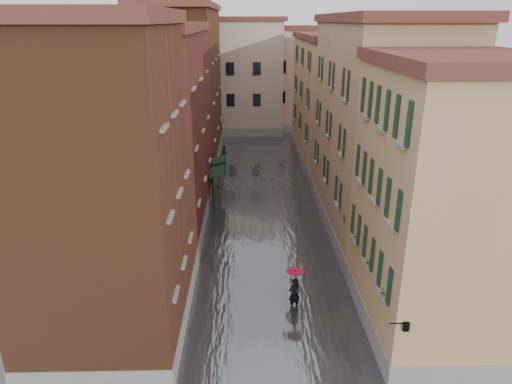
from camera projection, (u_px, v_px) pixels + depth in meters
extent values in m
plane|color=slate|center=(272.00, 301.00, 22.67)|extent=(120.00, 120.00, 0.00)
cube|color=#4D5155|center=(263.00, 202.00, 34.80)|extent=(10.00, 60.00, 0.20)
cube|color=brown|center=(104.00, 195.00, 18.37)|extent=(6.00, 8.00, 13.00)
cube|color=maroon|center=(155.00, 136.00, 28.74)|extent=(6.00, 14.00, 12.50)
cube|color=brown|center=(184.00, 90.00, 42.51)|extent=(6.00, 16.00, 14.00)
cube|color=tan|center=(445.00, 209.00, 18.91)|extent=(6.00, 8.00, 11.50)
cube|color=tan|center=(376.00, 131.00, 28.94)|extent=(6.00, 14.00, 13.00)
cube|color=tan|center=(333.00, 103.00, 43.23)|extent=(6.00, 16.00, 11.50)
cube|color=beige|center=(231.00, 78.00, 55.86)|extent=(12.00, 9.00, 13.00)
cube|color=#CBA48E|center=(303.00, 80.00, 58.09)|extent=(10.00, 9.00, 12.00)
cube|color=black|center=(217.00, 170.00, 34.29)|extent=(1.09, 3.34, 0.31)
cylinder|color=black|center=(209.00, 192.00, 33.12)|extent=(0.06, 0.06, 2.80)
cylinder|color=black|center=(212.00, 177.00, 36.25)|extent=(0.06, 0.06, 2.80)
cube|color=black|center=(219.00, 161.00, 36.38)|extent=(1.09, 2.70, 0.31)
cylinder|color=black|center=(212.00, 181.00, 35.51)|extent=(0.06, 0.06, 2.80)
cylinder|color=black|center=(214.00, 170.00, 38.03)|extent=(0.06, 0.06, 2.80)
cylinder|color=black|center=(397.00, 323.00, 16.05)|extent=(0.60, 0.05, 0.05)
cube|color=black|center=(406.00, 326.00, 16.09)|extent=(0.22, 0.22, 0.35)
cube|color=beige|center=(406.00, 326.00, 16.09)|extent=(0.14, 0.14, 0.24)
cube|color=brown|center=(386.00, 296.00, 17.54)|extent=(0.22, 0.85, 0.18)
imported|color=#265926|center=(388.00, 287.00, 17.39)|extent=(0.59, 0.51, 0.66)
cube|color=brown|center=(371.00, 266.00, 19.71)|extent=(0.22, 0.85, 0.18)
imported|color=#265926|center=(372.00, 257.00, 19.56)|extent=(0.59, 0.51, 0.66)
cube|color=brown|center=(358.00, 240.00, 22.05)|extent=(0.22, 0.85, 0.18)
imported|color=#265926|center=(358.00, 232.00, 21.90)|extent=(0.59, 0.51, 0.66)
cube|color=brown|center=(347.00, 219.00, 24.33)|extent=(0.22, 0.85, 0.18)
imported|color=#265926|center=(348.00, 212.00, 24.18)|extent=(0.59, 0.51, 0.66)
imported|color=black|center=(294.00, 294.00, 21.85)|extent=(0.71, 0.59, 1.65)
cube|color=beige|center=(288.00, 291.00, 21.85)|extent=(0.08, 0.30, 0.38)
cylinder|color=black|center=(295.00, 284.00, 21.66)|extent=(0.02, 0.02, 1.00)
cone|color=#B20B31|center=(295.00, 274.00, 21.46)|extent=(0.86, 0.86, 0.28)
imported|color=black|center=(225.00, 154.00, 44.47)|extent=(0.99, 0.88, 1.67)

